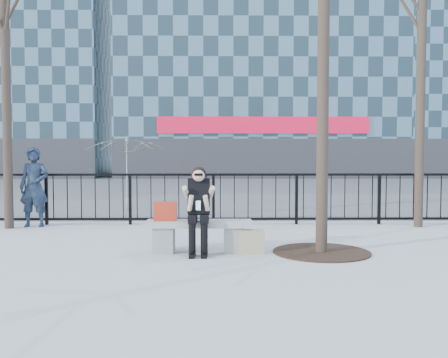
{
  "coord_description": "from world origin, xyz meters",
  "views": [
    {
      "loc": [
        0.29,
        -7.74,
        1.55
      ],
      "look_at": [
        0.4,
        0.8,
        1.1
      ],
      "focal_mm": 40.0,
      "sensor_mm": 36.0,
      "label": 1
    }
  ],
  "objects": [
    {
      "name": "ground",
      "position": [
        0.0,
        0.0,
        0.0
      ],
      "size": [
        120.0,
        120.0,
        0.0
      ],
      "primitive_type": "plane",
      "color": "#A2A29D",
      "rests_on": "ground"
    },
    {
      "name": "street_surface",
      "position": [
        0.0,
        15.0,
        0.0
      ],
      "size": [
        60.0,
        23.0,
        0.01
      ],
      "primitive_type": "cube",
      "color": "#474747",
      "rests_on": "ground"
    },
    {
      "name": "railing",
      "position": [
        0.0,
        3.0,
        0.55
      ],
      "size": [
        14.0,
        0.06,
        1.1
      ],
      "color": "black",
      "rests_on": "ground"
    },
    {
      "name": "tree_grate",
      "position": [
        1.9,
        -0.1,
        0.01
      ],
      "size": [
        1.5,
        1.5,
        0.02
      ],
      "primitive_type": "cylinder",
      "color": "black",
      "rests_on": "ground"
    },
    {
      "name": "bench_main",
      "position": [
        0.0,
        0.0,
        0.3
      ],
      "size": [
        1.65,
        0.46,
        0.49
      ],
      "color": "slate",
      "rests_on": "ground"
    },
    {
      "name": "seated_woman",
      "position": [
        0.0,
        -0.16,
        0.67
      ],
      "size": [
        0.5,
        0.64,
        1.34
      ],
      "color": "black",
      "rests_on": "ground"
    },
    {
      "name": "handbag",
      "position": [
        -0.53,
        0.02,
        0.64
      ],
      "size": [
        0.36,
        0.18,
        0.29
      ],
      "primitive_type": "cube",
      "rotation": [
        0.0,
        0.0,
        0.03
      ],
      "color": "#B72A16",
      "rests_on": "bench_main"
    },
    {
      "name": "shopping_bag",
      "position": [
        0.81,
        -0.16,
        0.18
      ],
      "size": [
        0.4,
        0.18,
        0.37
      ],
      "primitive_type": "cube",
      "rotation": [
        0.0,
        0.0,
        0.09
      ],
      "color": "#BFAF87",
      "rests_on": "ground"
    },
    {
      "name": "standing_man",
      "position": [
        -3.55,
        2.7,
        0.84
      ],
      "size": [
        0.61,
        0.41,
        1.67
      ],
      "primitive_type": "imported",
      "rotation": [
        0.0,
        0.0,
        -0.01
      ],
      "color": "black",
      "rests_on": "ground"
    },
    {
      "name": "vendor_umbrella",
      "position": [
        -2.17,
        5.64,
        1.01
      ],
      "size": [
        2.79,
        2.82,
        2.01
      ],
      "primitive_type": "imported",
      "rotation": [
        0.0,
        0.0,
        -0.32
      ],
      "color": "gold",
      "rests_on": "ground"
    }
  ]
}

